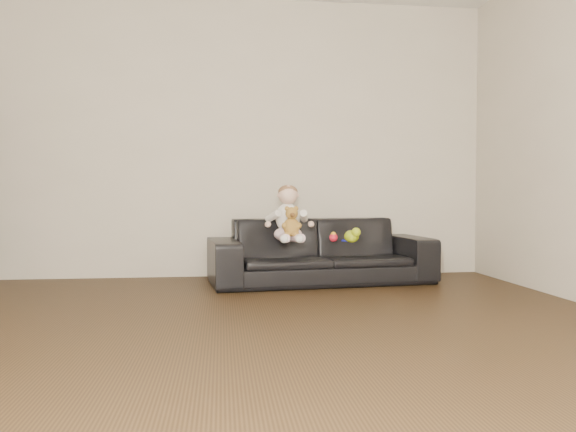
{
  "coord_description": "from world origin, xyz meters",
  "views": [
    {
      "loc": [
        -0.01,
        -2.56,
        0.75
      ],
      "look_at": [
        0.55,
        2.16,
        0.59
      ],
      "focal_mm": 35.0,
      "sensor_mm": 36.0,
      "label": 1
    }
  ],
  "objects": [
    {
      "name": "floor",
      "position": [
        0.0,
        0.0,
        0.0
      ],
      "size": [
        5.5,
        5.5,
        0.0
      ],
      "primitive_type": "plane",
      "color": "#322111",
      "rests_on": "ground"
    },
    {
      "name": "wall_back",
      "position": [
        0.0,
        2.75,
        1.3
      ],
      "size": [
        5.0,
        0.0,
        5.0
      ],
      "primitive_type": "plane",
      "rotation": [
        1.57,
        0.0,
        0.0
      ],
      "color": "beige",
      "rests_on": "ground"
    },
    {
      "name": "sofa",
      "position": [
        0.85,
        2.25,
        0.28
      ],
      "size": [
        1.98,
        0.96,
        0.56
      ],
      "primitive_type": "imported",
      "rotation": [
        0.0,
        0.0,
        0.11
      ],
      "color": "black",
      "rests_on": "floor"
    },
    {
      "name": "baby",
      "position": [
        0.55,
        2.14,
        0.58
      ],
      "size": [
        0.35,
        0.42,
        0.48
      ],
      "rotation": [
        0.0,
        0.0,
        0.16
      ],
      "color": "#F8D2DA",
      "rests_on": "sofa"
    },
    {
      "name": "teddy_bear",
      "position": [
        0.56,
        2.0,
        0.54
      ],
      "size": [
        0.14,
        0.14,
        0.25
      ],
      "rotation": [
        0.0,
        0.0,
        0.06
      ],
      "color": "olive",
      "rests_on": "sofa"
    },
    {
      "name": "toy_green",
      "position": [
        1.07,
        2.02,
        0.42
      ],
      "size": [
        0.15,
        0.17,
        0.1
      ],
      "primitive_type": "ellipsoid",
      "rotation": [
        0.0,
        0.0,
        0.21
      ],
      "color": "#A9C817",
      "rests_on": "sofa"
    },
    {
      "name": "toy_rattle",
      "position": [
        0.94,
        2.12,
        0.4
      ],
      "size": [
        0.09,
        0.09,
        0.07
      ],
      "primitive_type": "sphere",
      "rotation": [
        0.0,
        0.0,
        0.38
      ],
      "color": "red",
      "rests_on": "sofa"
    },
    {
      "name": "toy_blue_disc",
      "position": [
        1.06,
        2.17,
        0.37
      ],
      "size": [
        0.1,
        0.1,
        0.01
      ],
      "primitive_type": "cylinder",
      "rotation": [
        0.0,
        0.0,
        0.13
      ],
      "color": "#1B22D9",
      "rests_on": "sofa"
    }
  ]
}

